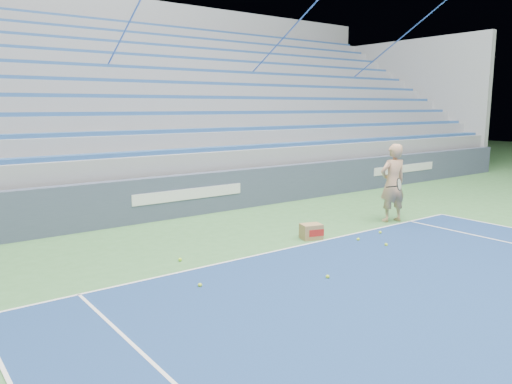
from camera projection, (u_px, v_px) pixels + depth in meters
sponsor_barrier at (187, 195)px, 13.13m from camera, size 30.00×0.32×1.10m
bleachers at (105, 121)px, 17.33m from camera, size 31.00×9.15×7.30m
tennis_player at (393, 183)px, 12.39m from camera, size 1.01×0.93×1.95m
ball_box at (311, 231)px, 10.87m from camera, size 0.52×0.45×0.33m
tennis_ball_0 at (328, 277)px, 8.37m from camera, size 0.07×0.07×0.07m
tennis_ball_1 at (200, 285)px, 7.98m from camera, size 0.07×0.07×0.07m
tennis_ball_2 at (380, 232)px, 11.31m from camera, size 0.07×0.07×0.07m
tennis_ball_3 at (386, 245)px, 10.31m from camera, size 0.07×0.07×0.07m
tennis_ball_4 at (180, 260)px, 9.31m from camera, size 0.07×0.07×0.07m
tennis_ball_5 at (358, 239)px, 10.72m from camera, size 0.07×0.07×0.07m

